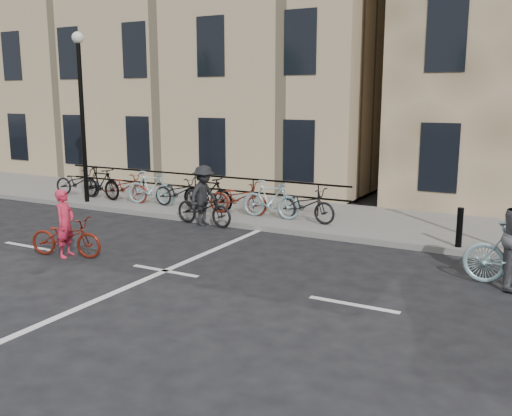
% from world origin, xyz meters
% --- Properties ---
extents(ground, '(120.00, 120.00, 0.00)m').
position_xyz_m(ground, '(0.00, 0.00, 0.00)').
color(ground, black).
rests_on(ground, ground).
extents(sidewalk, '(46.00, 4.00, 0.15)m').
position_xyz_m(sidewalk, '(-4.00, 6.00, 0.07)').
color(sidewalk, slate).
rests_on(sidewalk, ground).
extents(building_west, '(20.00, 10.00, 10.00)m').
position_xyz_m(building_west, '(-9.00, 13.00, 5.15)').
color(building_west, tan).
rests_on(building_west, sidewalk).
extents(lamp_post, '(0.36, 0.36, 5.28)m').
position_xyz_m(lamp_post, '(-6.50, 4.40, 3.49)').
color(lamp_post, black).
rests_on(lamp_post, sidewalk).
extents(bollard_east, '(0.14, 0.14, 0.90)m').
position_xyz_m(bollard_east, '(5.00, 4.25, 0.60)').
color(bollard_east, black).
rests_on(bollard_east, sidewalk).
extents(parked_bikes, '(10.40, 1.23, 1.05)m').
position_xyz_m(parked_bikes, '(-3.30, 5.04, 0.64)').
color(parked_bikes, black).
rests_on(parked_bikes, sidewalk).
extents(cyclist_pink, '(1.78, 1.00, 1.50)m').
position_xyz_m(cyclist_pink, '(-2.58, -0.17, 0.52)').
color(cyclist_pink, maroon).
rests_on(cyclist_pink, ground).
extents(cyclist_dark, '(1.92, 1.13, 1.66)m').
position_xyz_m(cyclist_dark, '(-1.64, 3.90, 0.65)').
color(cyclist_dark, black).
rests_on(cyclist_dark, ground).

